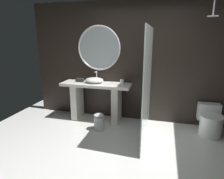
# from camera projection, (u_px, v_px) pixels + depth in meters

# --- Properties ---
(ground_plane) EXTENTS (5.76, 5.76, 0.00)m
(ground_plane) POSITION_uv_depth(u_px,v_px,m) (114.00, 168.00, 2.87)
(ground_plane) COLOR silver
(back_wall_panel) EXTENTS (4.80, 0.10, 2.60)m
(back_wall_panel) POSITION_uv_depth(u_px,v_px,m) (136.00, 63.00, 4.30)
(back_wall_panel) COLOR black
(back_wall_panel) RESTS_ON ground_plane
(vanity_counter) EXTENTS (1.55, 0.49, 0.86)m
(vanity_counter) POSITION_uv_depth(u_px,v_px,m) (96.00, 97.00, 4.41)
(vanity_counter) COLOR silver
(vanity_counter) RESTS_ON ground_plane
(vessel_sink) EXTENTS (0.41, 0.34, 0.24)m
(vessel_sink) POSITION_uv_depth(u_px,v_px,m) (94.00, 80.00, 4.35)
(vessel_sink) COLOR white
(vessel_sink) RESTS_ON vanity_counter
(tumbler_cup) EXTENTS (0.08, 0.08, 0.11)m
(tumbler_cup) POSITION_uv_depth(u_px,v_px,m) (122.00, 82.00, 4.16)
(tumbler_cup) COLOR silver
(tumbler_cup) RESTS_ON vanity_counter
(tissue_box) EXTENTS (0.18, 0.10, 0.07)m
(tissue_box) POSITION_uv_depth(u_px,v_px,m) (80.00, 80.00, 4.45)
(tissue_box) COLOR #282D28
(tissue_box) RESTS_ON vanity_counter
(round_wall_mirror) EXTENTS (0.99, 0.04, 0.99)m
(round_wall_mirror) POSITION_uv_depth(u_px,v_px,m) (99.00, 48.00, 4.34)
(round_wall_mirror) COLOR silver
(shower_glass_panel) EXTENTS (0.02, 1.55, 2.03)m
(shower_glass_panel) POSITION_uv_depth(u_px,v_px,m) (147.00, 85.00, 3.52)
(shower_glass_panel) COLOR silver
(shower_glass_panel) RESTS_ON ground_plane
(rain_shower_head) EXTENTS (0.17, 0.17, 0.33)m
(rain_shower_head) POSITION_uv_depth(u_px,v_px,m) (213.00, 14.00, 3.24)
(rain_shower_head) COLOR silver
(toilet) EXTENTS (0.43, 0.63, 0.55)m
(toilet) POSITION_uv_depth(u_px,v_px,m) (210.00, 121.00, 3.81)
(toilet) COLOR white
(toilet) RESTS_ON ground_plane
(waste_bin) EXTENTS (0.21, 0.21, 0.35)m
(waste_bin) POSITION_uv_depth(u_px,v_px,m) (99.00, 122.00, 3.98)
(waste_bin) COLOR silver
(waste_bin) RESTS_ON ground_plane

